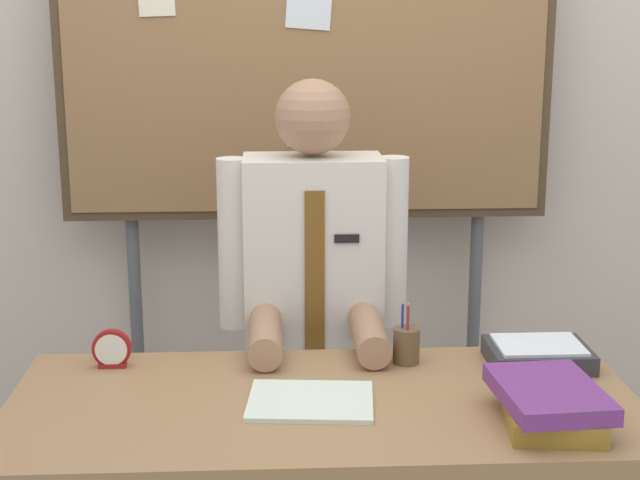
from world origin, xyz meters
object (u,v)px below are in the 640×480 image
(book_stack, at_px, (550,404))
(open_notebook, at_px, (311,401))
(bulletin_board, at_px, (306,71))
(paper_tray, at_px, (538,354))
(desk, at_px, (324,438))
(person, at_px, (313,339))
(desk_clock, at_px, (112,350))
(pen_holder, at_px, (406,345))

(book_stack, height_order, open_notebook, book_stack)
(book_stack, bearing_deg, bulletin_board, 112.39)
(book_stack, xyz_separation_m, paper_tray, (0.08, 0.36, -0.02))
(desk, bearing_deg, bulletin_board, 90.01)
(bulletin_board, bearing_deg, desk, -89.99)
(book_stack, bearing_deg, person, 124.47)
(person, height_order, bulletin_board, bulletin_board)
(desk, relative_size, desk_clock, 14.94)
(desk, bearing_deg, person, 90.00)
(book_stack, bearing_deg, open_notebook, 165.53)
(desk, bearing_deg, desk_clock, 155.68)
(desk, xyz_separation_m, bulletin_board, (-0.00, 1.05, 0.81))
(person, distance_m, pen_holder, 0.42)
(desk, relative_size, open_notebook, 5.14)
(desk, relative_size, book_stack, 4.81)
(desk, height_order, pen_holder, pen_holder)
(desk, relative_size, paper_tray, 5.80)
(bulletin_board, relative_size, open_notebook, 6.74)
(person, relative_size, open_notebook, 4.92)
(paper_tray, bearing_deg, desk, -160.38)
(pen_holder, xyz_separation_m, paper_tray, (0.34, -0.03, -0.02))
(person, bearing_deg, book_stack, -55.53)
(person, bearing_deg, desk, -90.00)
(desk, height_order, paper_tray, paper_tray)
(paper_tray, bearing_deg, bulletin_board, 124.04)
(desk, xyz_separation_m, open_notebook, (-0.03, -0.02, 0.10))
(desk, xyz_separation_m, book_stack, (0.50, -0.16, 0.15))
(book_stack, relative_size, pen_holder, 1.96)
(book_stack, height_order, paper_tray, book_stack)
(person, height_order, paper_tray, person)
(desk, bearing_deg, paper_tray, 19.62)
(open_notebook, relative_size, desk_clock, 2.90)
(desk_clock, distance_m, pen_holder, 0.77)
(bulletin_board, xyz_separation_m, pen_holder, (0.23, -0.82, -0.66))
(book_stack, relative_size, open_notebook, 1.07)
(pen_holder, bearing_deg, desk, -134.48)
(paper_tray, bearing_deg, person, 147.55)
(bulletin_board, bearing_deg, open_notebook, -91.71)
(bulletin_board, height_order, desk_clock, bulletin_board)
(bulletin_board, height_order, book_stack, bulletin_board)
(open_notebook, distance_m, desk_clock, 0.57)
(book_stack, distance_m, pen_holder, 0.47)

